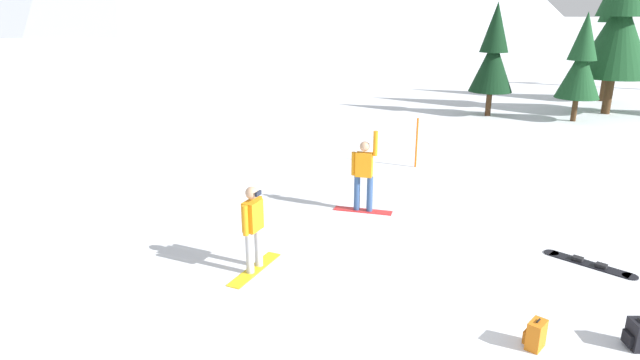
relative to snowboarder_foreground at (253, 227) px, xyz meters
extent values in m
plane|color=white|center=(2.37, -0.41, -0.89)|extent=(800.00, 800.00, 0.00)
cube|color=yellow|center=(0.00, 0.00, -0.88)|extent=(0.78, 1.55, 0.02)
cylinder|color=#B7B7BC|center=(0.05, 0.15, -0.46)|extent=(0.15, 0.15, 0.82)
cylinder|color=#B7B7BC|center=(-0.05, -0.15, -0.46)|extent=(0.15, 0.15, 0.82)
cube|color=orange|center=(0.00, 0.00, 0.23)|extent=(0.36, 0.46, 0.58)
cylinder|color=orange|center=(0.09, 0.25, 0.23)|extent=(0.11, 0.11, 0.58)
cylinder|color=orange|center=(-0.09, -0.24, 0.23)|extent=(0.11, 0.11, 0.58)
sphere|color=tan|center=(0.00, 0.00, 0.68)|extent=(0.24, 0.24, 0.24)
cube|color=black|center=(0.13, -0.05, 0.69)|extent=(0.09, 0.17, 0.08)
cube|color=red|center=(2.03, 3.34, -0.88)|extent=(1.48, 0.53, 0.02)
cylinder|color=#335184|center=(1.87, 3.37, -0.42)|extent=(0.15, 0.15, 0.89)
cylinder|color=#335184|center=(2.19, 3.31, -0.42)|extent=(0.15, 0.15, 0.89)
cube|color=orange|center=(2.03, 3.34, 0.32)|extent=(0.44, 0.31, 0.59)
cylinder|color=orange|center=(1.77, 3.39, 0.32)|extent=(0.11, 0.11, 0.58)
cylinder|color=orange|center=(2.28, 3.29, 0.86)|extent=(0.11, 0.11, 0.60)
sphere|color=tan|center=(2.03, 3.34, 0.77)|extent=(0.24, 0.24, 0.24)
cube|color=black|center=(2.05, 3.48, 0.78)|extent=(0.17, 0.07, 0.08)
cube|color=black|center=(6.52, 0.83, -0.88)|extent=(1.33, 1.13, 0.02)
cylinder|color=black|center=(7.09, 0.38, -0.88)|extent=(0.40, 0.40, 0.02)
cylinder|color=black|center=(5.94, 1.28, -0.88)|extent=(0.40, 0.40, 0.02)
cube|color=black|center=(6.69, 0.69, -0.83)|extent=(0.24, 0.23, 0.07)
cube|color=black|center=(6.34, 0.97, -0.83)|extent=(0.24, 0.23, 0.07)
cube|color=black|center=(6.15, -1.90, -0.67)|extent=(0.23, 0.34, 0.44)
cube|color=black|center=(6.02, -1.91, -0.74)|extent=(0.08, 0.23, 0.20)
cylinder|color=black|center=(6.15, -1.90, -0.43)|extent=(0.04, 0.12, 0.02)
cube|color=orange|center=(4.67, -2.04, -0.67)|extent=(0.35, 0.38, 0.44)
cube|color=#A85613|center=(4.56, -1.96, -0.74)|extent=(0.18, 0.22, 0.20)
cylinder|color=black|center=(4.67, -2.04, -0.43)|extent=(0.09, 0.11, 0.02)
cylinder|color=orange|center=(3.63, 7.40, -0.10)|extent=(0.06, 0.06, 1.58)
cylinder|color=#472D19|center=(13.50, 17.51, -0.02)|extent=(0.40, 0.40, 1.75)
cone|color=#194723|center=(13.50, 17.51, 2.71)|extent=(3.38, 3.38, 3.72)
cylinder|color=#472D19|center=(11.30, 15.49, -0.37)|extent=(0.24, 0.24, 1.05)
cone|color=#194723|center=(11.30, 15.49, 1.27)|extent=(1.88, 1.88, 2.23)
cone|color=#194723|center=(11.30, 15.49, 2.82)|extent=(1.23, 1.23, 2.04)
cylinder|color=#472D19|center=(14.91, 21.40, -0.09)|extent=(0.37, 0.37, 1.61)
cone|color=#194723|center=(14.91, 21.40, 2.44)|extent=(2.58, 2.58, 3.43)
cylinder|color=#472D19|center=(7.72, 16.44, -0.32)|extent=(0.26, 0.26, 1.14)
cone|color=black|center=(7.72, 16.44, 1.46)|extent=(1.98, 1.98, 2.43)
cone|color=black|center=(7.72, 16.44, 3.16)|extent=(1.29, 1.29, 2.22)
camera|label=1|loc=(2.11, -9.04, 3.90)|focal=29.70mm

